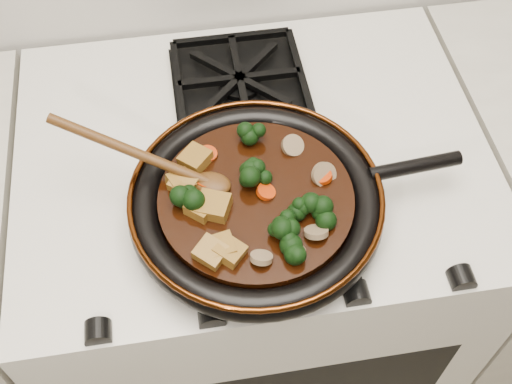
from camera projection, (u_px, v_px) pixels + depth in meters
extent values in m
cube|color=beige|center=(253.00, 280.00, 1.40)|extent=(0.76, 0.60, 0.90)
cylinder|color=black|center=(256.00, 207.00, 0.93)|extent=(0.34, 0.34, 0.01)
torus|color=black|center=(256.00, 203.00, 0.92)|extent=(0.37, 0.37, 0.04)
torus|color=#4A210A|center=(256.00, 195.00, 0.90)|extent=(0.36, 0.36, 0.01)
cylinder|color=black|center=(415.00, 166.00, 0.94)|extent=(0.14, 0.03, 0.02)
cylinder|color=black|center=(256.00, 201.00, 0.91)|extent=(0.28, 0.28, 0.02)
cube|color=brown|center=(221.00, 248.00, 0.85)|extent=(0.04, 0.04, 0.02)
cube|color=brown|center=(184.00, 183.00, 0.91)|extent=(0.05, 0.05, 0.02)
cube|color=brown|center=(211.00, 253.00, 0.84)|extent=(0.05, 0.05, 0.03)
cube|color=brown|center=(214.00, 207.00, 0.88)|extent=(0.06, 0.05, 0.03)
cube|color=brown|center=(230.00, 252.00, 0.84)|extent=(0.05, 0.05, 0.03)
cube|color=brown|center=(201.00, 208.00, 0.89)|extent=(0.05, 0.05, 0.02)
cube|color=brown|center=(181.00, 183.00, 0.91)|extent=(0.05, 0.05, 0.03)
cube|color=brown|center=(195.00, 159.00, 0.93)|extent=(0.06, 0.05, 0.02)
cylinder|color=#B62D05|center=(266.00, 192.00, 0.90)|extent=(0.03, 0.03, 0.02)
cylinder|color=#B62D05|center=(207.00, 200.00, 0.90)|extent=(0.03, 0.03, 0.02)
cylinder|color=#B62D05|center=(323.00, 177.00, 0.92)|extent=(0.03, 0.03, 0.02)
cylinder|color=#B62D05|center=(207.00, 182.00, 0.91)|extent=(0.03, 0.03, 0.02)
cylinder|color=#B62D05|center=(208.00, 154.00, 0.94)|extent=(0.03, 0.03, 0.02)
cylinder|color=#7F6749|center=(294.00, 249.00, 0.85)|extent=(0.04, 0.04, 0.02)
cylinder|color=#7F6749|center=(324.00, 175.00, 0.92)|extent=(0.05, 0.04, 0.03)
cylinder|color=#7F6749|center=(316.00, 232.00, 0.86)|extent=(0.03, 0.03, 0.02)
cylinder|color=#7F6749|center=(293.00, 146.00, 0.95)|extent=(0.05, 0.04, 0.02)
cylinder|color=#7F6749|center=(261.00, 258.00, 0.84)|extent=(0.04, 0.04, 0.02)
ellipsoid|color=#4A2A0F|center=(212.00, 184.00, 0.91)|extent=(0.07, 0.06, 0.02)
cylinder|color=#4A2A0F|center=(131.00, 151.00, 0.90)|extent=(0.02, 0.02, 0.24)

